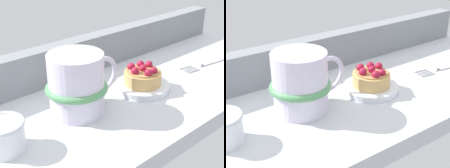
{
  "view_description": "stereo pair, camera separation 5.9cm",
  "coord_description": "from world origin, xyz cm",
  "views": [
    {
      "loc": [
        -41.01,
        -39.14,
        28.87
      ],
      "look_at": [
        -5.12,
        0.13,
        3.15
      ],
      "focal_mm": 53.62,
      "sensor_mm": 36.0,
      "label": 1
    },
    {
      "loc": [
        -36.44,
        -42.87,
        28.87
      ],
      "look_at": [
        -5.12,
        0.13,
        3.15
      ],
      "focal_mm": 53.62,
      "sensor_mm": 36.0,
      "label": 2
    }
  ],
  "objects": [
    {
      "name": "dessert_fork",
      "position": [
        22.31,
        -2.27,
        0.3
      ],
      "size": [
        15.86,
        3.97,
        0.6
      ],
      "color": "#B7B7BC",
      "rests_on": "ground_plane"
    },
    {
      "name": "raspberry_tart",
      "position": [
        2.03,
        -0.61,
        2.78
      ],
      "size": [
        7.08,
        7.08,
        3.98
      ],
      "color": "tan",
      "rests_on": "dessert_plate"
    },
    {
      "name": "window_rail_back",
      "position": [
        0.0,
        13.84,
        3.71
      ],
      "size": [
        82.45,
        3.66,
        7.43
      ],
      "primitive_type": "cube",
      "color": "gray",
      "rests_on": "ground_plane"
    },
    {
      "name": "ground_plane",
      "position": [
        0.0,
        0.0,
        -1.63
      ],
      "size": [
        84.13,
        31.34,
        3.26
      ],
      "primitive_type": "cube",
      "color": "silver"
    },
    {
      "name": "dessert_plate",
      "position": [
        2.03,
        -0.62,
        0.54
      ],
      "size": [
        10.41,
        10.41,
        1.16
      ],
      "color": "silver",
      "rests_on": "ground_plane"
    },
    {
      "name": "coffee_mug",
      "position": [
        -12.07,
        0.88,
        5.12
      ],
      "size": [
        14.11,
        10.38,
        10.41
      ],
      "color": "silver",
      "rests_on": "ground_plane"
    }
  ]
}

